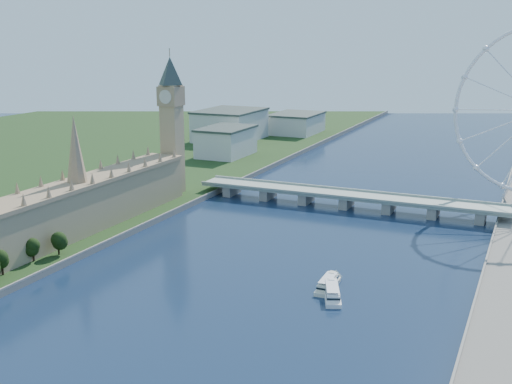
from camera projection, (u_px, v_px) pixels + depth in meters
The scene contains 6 objects.
parliament_range at pixel (79, 206), 383.21m from camera, with size 24.00×200.00×70.00m.
big_ben at pixel (171, 108), 467.65m from camera, with size 20.02×20.02×110.00m.
westminster_bridge at pixel (347, 198), 450.75m from camera, with size 220.00×22.00×9.50m.
city_skyline at pixel (454, 136), 663.58m from camera, with size 505.00×280.00×32.00m.
tour_boat_near at pixel (328, 288), 306.59m from camera, with size 6.93×27.26×6.00m, color beige, non-canonical shape.
tour_boat_far at pixel (332, 297), 295.92m from camera, with size 7.39×28.95×6.39m, color silver, non-canonical shape.
Camera 1 is at (119.45, -125.12, 117.49)m, focal length 45.00 mm.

